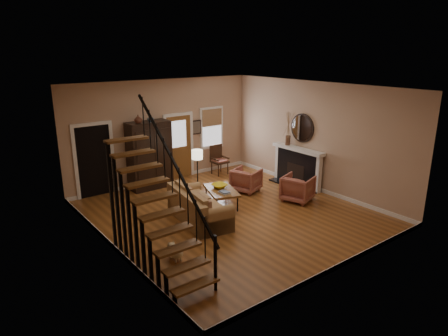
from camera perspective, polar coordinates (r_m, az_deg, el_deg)
room at (r=11.36m, az=-6.25°, el=2.84°), size 7.00×7.33×3.30m
staircase at (r=7.66m, az=-9.52°, el=-3.44°), size 0.94×2.80×3.20m
fireplace at (r=12.80m, az=10.58°, el=0.70°), size 0.33×1.95×2.30m
armoire at (r=12.52m, az=-10.60°, el=1.81°), size 1.30×0.60×2.10m
vase_a at (r=12.03m, az=-12.17°, el=6.85°), size 0.24×0.24×0.25m
vase_b at (r=12.21m, az=-10.46°, el=6.99°), size 0.20×0.20×0.21m
sofa at (r=10.14m, az=-3.59°, el=-5.44°), size 1.21×2.21×0.78m
coffee_table at (r=11.11m, az=-0.39°, el=-4.22°), size 1.09×1.41×0.47m
bowl at (r=11.15m, az=-0.65°, el=-2.56°), size 0.42×0.42×0.10m
books at (r=10.73m, az=0.06°, el=-3.49°), size 0.23×0.31×0.06m
armchair_left at (r=11.61m, az=10.49°, el=-2.87°), size 1.04×1.02×0.74m
armchair_right at (r=12.20m, az=3.19°, el=-1.72°), size 1.00×0.99×0.71m
floor_lamp at (r=11.70m, az=-3.80°, el=-0.76°), size 0.38×0.38×1.41m
side_chair at (r=13.78m, az=-0.62°, el=1.15°), size 0.54×0.54×1.02m
dog at (r=8.48m, az=-6.88°, el=-11.90°), size 0.30×0.47×0.33m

